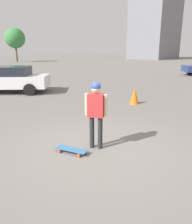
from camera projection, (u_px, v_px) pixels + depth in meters
name	position (u px, v px, depth m)	size (l,w,h in m)	color
ground_plane	(96.00, 148.00, 5.23)	(220.00, 220.00, 0.00)	slate
person	(96.00, 108.00, 4.96)	(0.48, 0.34, 1.58)	#262628
skateboard	(71.00, 150.00, 4.96)	(0.79, 0.43, 0.09)	#336693
car_parked_near	(11.00, 79.00, 11.98)	(4.26, 4.15, 1.42)	silver
tree_distant	(15.00, 38.00, 43.47)	(3.93, 3.93, 6.58)	brown
traffic_cone	(134.00, 96.00, 9.47)	(0.39, 0.39, 0.69)	orange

